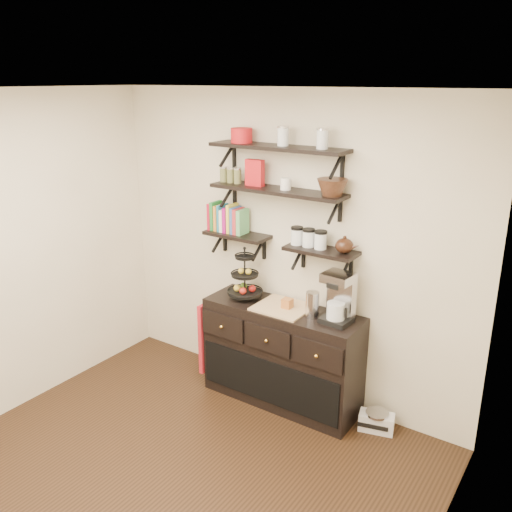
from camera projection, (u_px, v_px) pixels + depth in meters
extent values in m
plane|color=black|center=(151.00, 495.00, 3.77)|extent=(3.50, 3.50, 0.00)
cube|color=white|center=(121.00, 91.00, 2.92)|extent=(3.50, 3.50, 0.02)
cube|color=#EBE4C7|center=(284.00, 248.00, 4.72)|extent=(3.50, 0.02, 2.70)
cube|color=#EBE4C7|center=(417.00, 411.00, 2.42)|extent=(0.02, 3.50, 2.70)
cube|color=black|center=(277.00, 147.00, 4.34)|extent=(1.20, 0.27, 0.03)
cube|color=black|center=(234.00, 155.00, 4.75)|extent=(0.02, 0.03, 0.20)
cube|color=black|center=(342.00, 165.00, 4.20)|extent=(0.02, 0.03, 0.20)
cube|color=black|center=(277.00, 190.00, 4.45)|extent=(1.20, 0.27, 0.03)
cube|color=black|center=(235.00, 194.00, 4.86)|extent=(0.02, 0.03, 0.20)
cube|color=black|center=(340.00, 209.00, 4.30)|extent=(0.02, 0.03, 0.20)
cube|color=black|center=(237.00, 235.00, 4.82)|extent=(0.60, 0.25, 0.03)
cube|color=black|center=(225.00, 240.00, 5.06)|extent=(0.02, 0.03, 0.20)
cube|color=black|center=(264.00, 248.00, 4.83)|extent=(0.03, 0.03, 0.20)
cube|color=black|center=(321.00, 251.00, 4.38)|extent=(0.60, 0.25, 0.03)
cube|color=black|center=(303.00, 256.00, 4.62)|extent=(0.03, 0.03, 0.20)
cube|color=black|center=(351.00, 266.00, 4.38)|extent=(0.02, 0.03, 0.20)
cube|color=#B30F2A|center=(214.00, 218.00, 4.93)|extent=(0.02, 0.15, 0.20)
cube|color=#207331|center=(217.00, 217.00, 4.90)|extent=(0.03, 0.15, 0.24)
cube|color=orange|center=(220.00, 219.00, 4.89)|extent=(0.04, 0.15, 0.21)
cube|color=teal|center=(224.00, 217.00, 4.86)|extent=(0.03, 0.15, 0.25)
cube|color=#F3EFCD|center=(227.00, 219.00, 4.85)|extent=(0.03, 0.15, 0.22)
cube|color=#9E0E6F|center=(230.00, 218.00, 4.82)|extent=(0.04, 0.15, 0.26)
cube|color=gold|center=(234.00, 220.00, 4.81)|extent=(0.03, 0.15, 0.23)
cube|color=#355B9D|center=(237.00, 222.00, 4.79)|extent=(0.03, 0.15, 0.20)
cube|color=#B72B30|center=(241.00, 221.00, 4.76)|extent=(0.04, 0.15, 0.24)
cube|color=#5CAA66|center=(244.00, 223.00, 4.75)|extent=(0.03, 0.15, 0.21)
cylinder|color=silver|center=(297.00, 237.00, 4.48)|extent=(0.10, 0.10, 0.13)
cylinder|color=silver|center=(309.00, 239.00, 4.42)|extent=(0.10, 0.10, 0.13)
cylinder|color=silver|center=(321.00, 241.00, 4.36)|extent=(0.10, 0.10, 0.13)
cube|color=black|center=(282.00, 355.00, 4.75)|extent=(1.40, 0.45, 0.90)
cube|color=tan|center=(283.00, 307.00, 4.61)|extent=(0.45, 0.41, 0.02)
sphere|color=gold|center=(221.00, 327.00, 4.72)|extent=(0.04, 0.04, 0.04)
sphere|color=gold|center=(266.00, 341.00, 4.47)|extent=(0.04, 0.04, 0.04)
sphere|color=gold|center=(316.00, 356.00, 4.22)|extent=(0.04, 0.04, 0.04)
cylinder|color=black|center=(245.00, 274.00, 4.75)|extent=(0.01, 0.01, 0.46)
cylinder|color=black|center=(245.00, 292.00, 4.80)|extent=(0.31, 0.31, 0.01)
cylinder|color=black|center=(245.00, 275.00, 4.75)|extent=(0.24, 0.24, 0.02)
cylinder|color=black|center=(245.00, 257.00, 4.70)|extent=(0.16, 0.16, 0.02)
sphere|color=#B21914|center=(252.00, 289.00, 4.79)|extent=(0.06, 0.06, 0.06)
sphere|color=gold|center=(241.00, 271.00, 4.76)|extent=(0.05, 0.05, 0.05)
cube|color=#A45B25|center=(287.00, 303.00, 4.57)|extent=(0.08, 0.08, 0.08)
cube|color=black|center=(336.00, 320.00, 4.34)|extent=(0.24, 0.22, 0.04)
cube|color=silver|center=(341.00, 297.00, 4.34)|extent=(0.23, 0.10, 0.35)
cube|color=silver|center=(339.00, 278.00, 4.22)|extent=(0.24, 0.22, 0.07)
cylinder|color=silver|center=(336.00, 311.00, 4.29)|extent=(0.16, 0.16, 0.13)
cylinder|color=silver|center=(312.00, 305.00, 4.40)|extent=(0.11, 0.11, 0.22)
cube|color=maroon|center=(210.00, 335.00, 5.05)|extent=(0.04, 0.29, 0.68)
cube|color=silver|center=(376.00, 422.00, 4.45)|extent=(0.31, 0.21, 0.15)
cylinder|color=silver|center=(377.00, 413.00, 4.42)|extent=(0.23, 0.23, 0.02)
cube|color=black|center=(373.00, 427.00, 4.39)|extent=(0.24, 0.07, 0.04)
cube|color=#B41419|center=(255.00, 173.00, 4.53)|extent=(0.16, 0.06, 0.22)
cylinder|color=white|center=(286.00, 184.00, 4.39)|extent=(0.09, 0.09, 0.10)
cylinder|color=#B41419|center=(242.00, 135.00, 4.51)|extent=(0.18, 0.18, 0.12)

